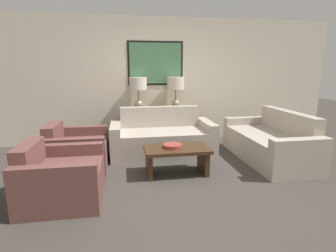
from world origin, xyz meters
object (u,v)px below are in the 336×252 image
at_px(decorative_bowl, 173,146).
at_px(armchair_near_back_wall, 77,151).
at_px(table_lamp_right, 176,86).
at_px(couch_by_side, 270,143).
at_px(couch_by_back_wall, 162,138).
at_px(armchair_near_camera, 61,179).
at_px(console_table, 157,126).
at_px(table_lamp_left, 138,86).
at_px(coffee_table, 177,155).

height_order(decorative_bowl, armchair_near_back_wall, armchair_near_back_wall).
relative_size(table_lamp_right, couch_by_side, 0.35).
bearing_deg(couch_by_back_wall, armchair_near_camera, -133.03).
distance_m(console_table, decorative_bowl, 1.73).
bearing_deg(armchair_near_camera, table_lamp_left, 64.63).
relative_size(table_lamp_left, coffee_table, 0.68).
distance_m(table_lamp_right, couch_by_side, 2.19).
distance_m(couch_by_side, coffee_table, 1.81).
xyz_separation_m(couch_by_back_wall, decorative_bowl, (0.01, -1.02, 0.15)).
bearing_deg(console_table, armchair_near_camera, -122.85).
height_order(console_table, decorative_bowl, console_table).
height_order(table_lamp_left, armchair_near_back_wall, table_lamp_left).
bearing_deg(coffee_table, console_table, 92.31).
relative_size(console_table, decorative_bowl, 4.75).
bearing_deg(armchair_near_camera, table_lamp_right, 50.75).
bearing_deg(coffee_table, table_lamp_right, 79.46).
height_order(coffee_table, armchair_near_back_wall, armchair_near_back_wall).
bearing_deg(couch_by_back_wall, coffee_table, -86.11).
xyz_separation_m(coffee_table, armchair_near_back_wall, (-1.55, 0.56, -0.03)).
bearing_deg(table_lamp_left, console_table, 0.00).
xyz_separation_m(table_lamp_right, armchair_near_camera, (-1.88, -2.30, -0.96)).
distance_m(couch_by_side, armchair_near_camera, 3.46).
relative_size(couch_by_back_wall, couch_by_side, 1.00).
height_order(table_lamp_left, table_lamp_right, same).
bearing_deg(table_lamp_right, console_table, 180.00).
xyz_separation_m(decorative_bowl, armchair_near_camera, (-1.50, -0.57, -0.18)).
xyz_separation_m(decorative_bowl, armchair_near_back_wall, (-1.50, 0.54, -0.18)).
distance_m(armchair_near_back_wall, armchair_near_camera, 1.11).
distance_m(coffee_table, armchair_near_back_wall, 1.65).
height_order(console_table, couch_by_side, couch_by_side).
bearing_deg(console_table, table_lamp_left, 180.00).
bearing_deg(coffee_table, table_lamp_left, 104.93).
distance_m(couch_by_back_wall, coffee_table, 1.04).
bearing_deg(table_lamp_right, decorative_bowl, -102.51).
distance_m(table_lamp_right, armchair_near_back_wall, 2.42).
height_order(table_lamp_right, armchair_near_back_wall, table_lamp_right).
bearing_deg(armchair_near_camera, armchair_near_back_wall, 90.00).
height_order(console_table, armchair_near_back_wall, console_table).
bearing_deg(couch_by_back_wall, armchair_near_back_wall, -162.21).
height_order(table_lamp_right, armchair_near_camera, table_lamp_right).
height_order(couch_by_back_wall, couch_by_side, same).
bearing_deg(armchair_near_camera, couch_by_side, 15.97).
distance_m(table_lamp_left, couch_by_back_wall, 1.24).
height_order(console_table, coffee_table, console_table).
bearing_deg(armchair_near_back_wall, couch_by_back_wall, 17.79).
bearing_deg(couch_by_side, armchair_near_camera, -164.03).
height_order(couch_by_back_wall, decorative_bowl, couch_by_back_wall).
bearing_deg(table_lamp_left, coffee_table, -75.07).
distance_m(console_table, armchair_near_camera, 2.74).
distance_m(couch_by_back_wall, armchair_near_camera, 2.18).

